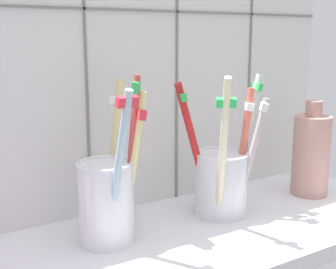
% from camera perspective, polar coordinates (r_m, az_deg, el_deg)
% --- Properties ---
extents(counter_slab, '(0.64, 0.22, 0.02)m').
position_cam_1_polar(counter_slab, '(0.54, 1.66, -13.24)').
color(counter_slab, silver).
rests_on(counter_slab, ground).
extents(tile_wall_back, '(0.64, 0.02, 0.45)m').
position_cam_1_polar(tile_wall_back, '(0.59, -4.74, 10.40)').
color(tile_wall_back, silver).
rests_on(tile_wall_back, ground).
extents(toothbrush_cup_left, '(0.08, 0.12, 0.18)m').
position_cam_1_polar(toothbrush_cup_left, '(0.51, -7.36, -7.36)').
color(toothbrush_cup_left, white).
rests_on(toothbrush_cup_left, counter_slab).
extents(toothbrush_cup_right, '(0.11, 0.11, 0.18)m').
position_cam_1_polar(toothbrush_cup_right, '(0.58, 6.73, -5.19)').
color(toothbrush_cup_right, silver).
rests_on(toothbrush_cup_right, counter_slab).
extents(ceramic_vase, '(0.05, 0.05, 0.13)m').
position_cam_1_polar(ceramic_vase, '(0.68, 17.25, -2.30)').
color(ceramic_vase, tan).
rests_on(ceramic_vase, counter_slab).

